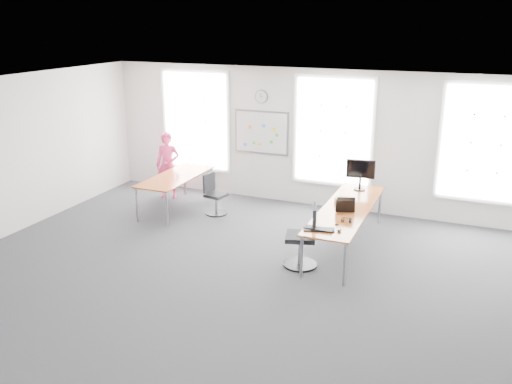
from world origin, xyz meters
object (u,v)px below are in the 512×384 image
at_px(chair_left, 214,196).
at_px(headphones, 346,220).
at_px(person, 168,165).
at_px(monitor, 360,172).
at_px(desk_left, 176,179).
at_px(chair_right, 304,240).
at_px(desk_right, 346,211).
at_px(keyboard, 319,229).

distance_m(chair_left, headphones, 3.48).
bearing_deg(person, monitor, -16.53).
bearing_deg(desk_left, monitor, 8.07).
bearing_deg(chair_right, chair_left, -138.98).
height_order(chair_right, monitor, monitor).
bearing_deg(chair_right, person, -134.81).
height_order(desk_right, desk_left, desk_left).
bearing_deg(person, desk_right, -30.82).
height_order(chair_left, keyboard, chair_left).
height_order(desk_right, monitor, monitor).
bearing_deg(desk_left, keyboard, -25.92).
bearing_deg(desk_left, chair_right, -25.64).
distance_m(chair_right, headphones, 0.77).
bearing_deg(keyboard, headphones, 39.01).
bearing_deg(keyboard, chair_left, 128.42).
distance_m(desk_right, monitor, 1.22).
bearing_deg(headphones, chair_right, -136.24).
bearing_deg(monitor, person, 171.49).
distance_m(headphones, monitor, 1.89).
xyz_separation_m(person, keyboard, (4.32, -2.47, -0.00)).
relative_size(desk_left, monitor, 3.36).
height_order(person, keyboard, person).
bearing_deg(desk_left, person, 132.22).
distance_m(keyboard, monitor, 2.39).
height_order(headphones, monitor, monitor).
distance_m(desk_left, chair_right, 3.82).
relative_size(desk_right, headphones, 19.20).
height_order(keyboard, headphones, headphones).
bearing_deg(monitor, desk_right, -96.36).
xyz_separation_m(desk_right, headphones, (0.17, -0.70, 0.09)).
bearing_deg(chair_left, person, 78.40).
relative_size(chair_right, monitor, 1.74).
distance_m(chair_right, chair_left, 3.08).
xyz_separation_m(desk_left, chair_left, (0.88, 0.07, -0.31)).
distance_m(chair_right, monitor, 2.33).
xyz_separation_m(chair_left, headphones, (3.17, -1.38, 0.41)).
bearing_deg(person, headphones, -38.02).
height_order(desk_left, monitor, monitor).
bearing_deg(headphones, keyboard, -108.48).
bearing_deg(desk_right, chair_left, 167.37).
height_order(person, monitor, person).
bearing_deg(chair_right, desk_right, 141.96).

